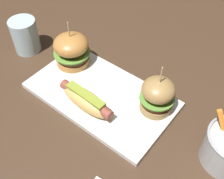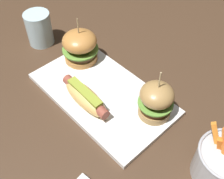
# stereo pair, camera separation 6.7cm
# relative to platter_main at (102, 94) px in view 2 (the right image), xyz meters

# --- Properties ---
(ground_plane) EXTENTS (3.00, 3.00, 0.00)m
(ground_plane) POSITION_rel_platter_main_xyz_m (0.00, 0.00, -0.01)
(ground_plane) COLOR #422D1E
(platter_main) EXTENTS (0.38, 0.21, 0.01)m
(platter_main) POSITION_rel_platter_main_xyz_m (0.00, 0.00, 0.00)
(platter_main) COLOR white
(platter_main) RESTS_ON ground
(hot_dog) EXTENTS (0.16, 0.06, 0.05)m
(hot_dog) POSITION_rel_platter_main_xyz_m (0.00, -0.06, 0.03)
(hot_dog) COLOR #DFAE5F
(hot_dog) RESTS_ON platter_main
(slider_left) EXTENTS (0.10, 0.10, 0.14)m
(slider_left) POSITION_rel_platter_main_xyz_m (-0.14, 0.04, 0.05)
(slider_left) COLOR #B8793A
(slider_left) RESTS_ON platter_main
(slider_right) EXTENTS (0.08, 0.08, 0.14)m
(slider_right) POSITION_rel_platter_main_xyz_m (0.14, 0.05, 0.05)
(slider_right) COLOR #A37C47
(slider_right) RESTS_ON platter_main
(fries_bucket) EXTENTS (0.12, 0.12, 0.14)m
(fries_bucket) POSITION_rel_platter_main_xyz_m (0.33, 0.03, 0.04)
(fries_bucket) COLOR #B7BABF
(fries_bucket) RESTS_ON ground
(water_glass) EXTENTS (0.08, 0.08, 0.10)m
(water_glass) POSITION_rel_platter_main_xyz_m (-0.30, 0.01, 0.04)
(water_glass) COLOR silver
(water_glass) RESTS_ON ground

